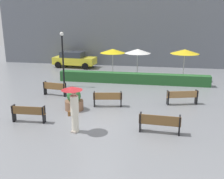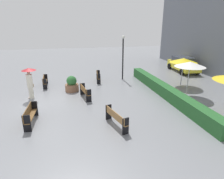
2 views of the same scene
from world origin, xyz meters
name	(u,v)px [view 1 (image 1 of 2)]	position (x,y,z in m)	size (l,w,h in m)	color
ground_plane	(96,125)	(0.00, 0.00, 0.00)	(60.00, 60.00, 0.00)	gray
bench_near_right	(160,122)	(3.01, -0.38, 0.52)	(1.87, 0.46, 0.88)	brown
bench_near_left	(28,113)	(-3.39, -0.22, 0.51)	(1.70, 0.39, 0.85)	brown
bench_far_right	(182,96)	(4.33, 3.89, 0.51)	(1.87, 0.78, 0.84)	#9E7242
bench_far_left	(55,88)	(-3.82, 4.30, 0.52)	(1.61, 0.52, 0.88)	olive
bench_mid_center	(108,98)	(0.04, 2.75, 0.51)	(1.70, 0.64, 0.87)	olive
pedestrian_with_umbrella	(74,103)	(-0.82, -0.88, 1.36)	(0.95, 0.95, 2.13)	silver
planter_pot	(74,101)	(-1.72, 1.92, 0.51)	(1.03, 1.03, 1.20)	brown
lamp_post	(63,54)	(-4.02, 6.65, 2.43)	(0.28, 0.28, 3.98)	black
patio_umbrella_yellow	(113,51)	(-1.07, 10.93, 2.13)	(2.17, 2.17, 2.31)	silver
patio_umbrella_white	(138,51)	(1.14, 10.00, 2.29)	(2.11, 2.11, 2.47)	silver
patio_umbrella_yellow_far	(185,52)	(4.88, 10.18, 2.32)	(2.27, 2.27, 2.50)	silver
hedge_strip	(133,78)	(0.94, 8.40, 0.40)	(11.59, 0.70, 0.80)	#28602D
building_facade	(132,11)	(0.00, 16.00, 5.51)	(28.00, 1.20, 11.02)	slate
parked_car	(74,59)	(-5.53, 13.91, 0.82)	(4.32, 2.23, 1.57)	yellow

